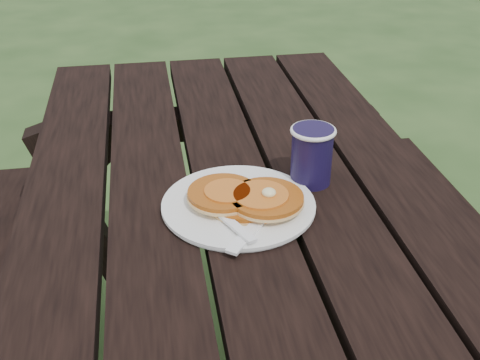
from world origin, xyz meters
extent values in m
cube|color=black|center=(0.00, 0.00, 0.73)|extent=(0.75, 1.80, 0.04)
cylinder|color=white|center=(0.00, 0.12, 0.76)|extent=(0.30, 0.30, 0.01)
cylinder|color=#B25614|center=(0.00, 0.12, 0.77)|extent=(0.12, 0.12, 0.01)
cylinder|color=#B25614|center=(-0.03, 0.13, 0.78)|extent=(0.12, 0.12, 0.01)
cylinder|color=#B25614|center=(0.04, 0.10, 0.78)|extent=(0.12, 0.12, 0.01)
cylinder|color=#B05719|center=(0.03, 0.11, 0.79)|extent=(0.09, 0.09, 0.00)
ellipsoid|color=#F4E59E|center=(0.04, 0.10, 0.79)|extent=(0.02, 0.02, 0.01)
cube|color=white|center=(0.02, 0.06, 0.76)|extent=(0.12, 0.16, 0.00)
cylinder|color=black|center=(0.14, 0.19, 0.80)|extent=(0.07, 0.07, 0.11)
torus|color=white|center=(0.14, 0.19, 0.85)|extent=(0.08, 0.08, 0.01)
cylinder|color=black|center=(0.14, 0.19, 0.85)|extent=(0.06, 0.06, 0.01)
camera|label=1|loc=(-0.14, -0.72, 1.31)|focal=45.00mm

